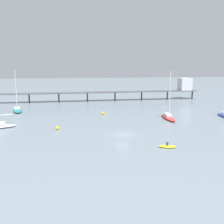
{
  "coord_description": "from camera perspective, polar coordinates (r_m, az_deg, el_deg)",
  "views": [
    {
      "loc": [
        -8.83,
        -51.37,
        14.24
      ],
      "look_at": [
        0.0,
        16.73,
        1.5
      ],
      "focal_mm": 42.94,
      "sensor_mm": 36.0,
      "label": 1
    }
  ],
  "objects": [
    {
      "name": "mooring_buoy_mid",
      "position": [
        74.04,
        -1.9,
        -0.26
      ],
      "size": [
        0.83,
        0.83,
        0.83
      ],
      "primitive_type": "sphere",
      "color": "yellow",
      "rests_on": "ground_plane"
    },
    {
      "name": "sailboat_teal",
      "position": [
        83.52,
        -19.52,
        0.53
      ],
      "size": [
        4.51,
        8.59,
        12.15
      ],
      "color": "#1E727A",
      "rests_on": "ground_plane"
    },
    {
      "name": "ground_plane",
      "position": [
        54.04,
        2.29,
        -4.78
      ],
      "size": [
        400.0,
        400.0,
        0.0
      ],
      "primitive_type": "plane",
      "color": "slate"
    },
    {
      "name": "mooring_buoy_near",
      "position": [
        58.64,
        -11.59,
        -3.37
      ],
      "size": [
        0.79,
        0.79,
        0.79
      ],
      "primitive_type": "sphere",
      "color": "yellow",
      "rests_on": "ground_plane"
    },
    {
      "name": "sailboat_red",
      "position": [
        69.66,
        11.85,
        -0.91
      ],
      "size": [
        2.12,
        8.52,
        12.21
      ],
      "color": "red",
      "rests_on": "ground_plane"
    },
    {
      "name": "dinghy_yellow",
      "position": [
        46.83,
        11.69,
        -7.16
      ],
      "size": [
        3.24,
        2.08,
        1.14
      ],
      "color": "yellow",
      "rests_on": "ground_plane"
    },
    {
      "name": "pier",
      "position": [
        103.53,
        6.81,
        5.05
      ],
      "size": [
        75.01,
        7.42,
        8.22
      ],
      "color": "#4C4C51",
      "rests_on": "ground_plane"
    }
  ]
}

